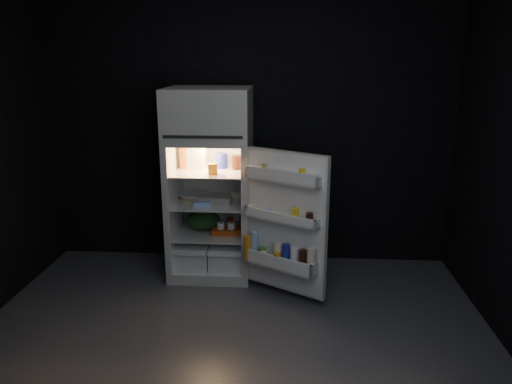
# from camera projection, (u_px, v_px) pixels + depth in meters

# --- Properties ---
(floor) EXTENTS (4.00, 3.40, 0.00)m
(floor) POSITION_uv_depth(u_px,v_px,m) (231.00, 346.00, 3.66)
(floor) COLOR #535359
(floor) RESTS_ON ground
(wall_back) EXTENTS (4.00, 0.00, 2.70)m
(wall_back) POSITION_uv_depth(u_px,v_px,m) (249.00, 129.00, 4.93)
(wall_back) COLOR black
(wall_back) RESTS_ON ground
(wall_front) EXTENTS (4.00, 0.00, 2.70)m
(wall_front) POSITION_uv_depth(u_px,v_px,m) (166.00, 278.00, 1.66)
(wall_front) COLOR black
(wall_front) RESTS_ON ground
(refrigerator) EXTENTS (0.76, 0.71, 1.78)m
(refrigerator) POSITION_uv_depth(u_px,v_px,m) (211.00, 176.00, 4.70)
(refrigerator) COLOR beige
(refrigerator) RESTS_ON ground
(fridge_door) EXTENTS (0.72, 0.53, 1.22)m
(fridge_door) POSITION_uv_depth(u_px,v_px,m) (284.00, 226.00, 4.18)
(fridge_door) COLOR beige
(fridge_door) RESTS_ON ground
(milk_jug) EXTENTS (0.18, 0.18, 0.24)m
(milk_jug) POSITION_uv_depth(u_px,v_px,m) (197.00, 155.00, 4.69)
(milk_jug) COLOR white
(milk_jug) RESTS_ON refrigerator
(mayo_jar) EXTENTS (0.15, 0.15, 0.14)m
(mayo_jar) POSITION_uv_depth(u_px,v_px,m) (221.00, 161.00, 4.71)
(mayo_jar) COLOR navy
(mayo_jar) RESTS_ON refrigerator
(jam_jar) EXTENTS (0.11, 0.11, 0.13)m
(jam_jar) POSITION_uv_depth(u_px,v_px,m) (238.00, 162.00, 4.66)
(jam_jar) COLOR black
(jam_jar) RESTS_ON refrigerator
(amber_bottle) EXTENTS (0.09, 0.09, 0.22)m
(amber_bottle) POSITION_uv_depth(u_px,v_px,m) (184.00, 157.00, 4.67)
(amber_bottle) COLOR #C0631E
(amber_bottle) RESTS_ON refrigerator
(small_carton) EXTENTS (0.09, 0.07, 0.10)m
(small_carton) POSITION_uv_depth(u_px,v_px,m) (213.00, 169.00, 4.46)
(small_carton) COLOR orange
(small_carton) RESTS_ON refrigerator
(egg_carton) EXTENTS (0.33, 0.17, 0.07)m
(egg_carton) POSITION_uv_depth(u_px,v_px,m) (215.00, 200.00, 4.62)
(egg_carton) COLOR gray
(egg_carton) RESTS_ON refrigerator
(pie) EXTENTS (0.28, 0.28, 0.04)m
(pie) POSITION_uv_depth(u_px,v_px,m) (195.00, 196.00, 4.80)
(pie) COLOR tan
(pie) RESTS_ON refrigerator
(flat_package) EXTENTS (0.17, 0.11, 0.04)m
(flat_package) POSITION_uv_depth(u_px,v_px,m) (202.00, 204.00, 4.56)
(flat_package) COLOR #93AFE3
(flat_package) RESTS_ON refrigerator
(wrapped_pkg) EXTENTS (0.12, 0.11, 0.05)m
(wrapped_pkg) POSITION_uv_depth(u_px,v_px,m) (237.00, 195.00, 4.84)
(wrapped_pkg) COLOR beige
(wrapped_pkg) RESTS_ON refrigerator
(produce_bag) EXTENTS (0.35, 0.30, 0.20)m
(produce_bag) POSITION_uv_depth(u_px,v_px,m) (203.00, 220.00, 4.81)
(produce_bag) COLOR #193815
(produce_bag) RESTS_ON refrigerator
(yogurt_tray) EXTENTS (0.29, 0.17, 0.05)m
(yogurt_tray) POSITION_uv_depth(u_px,v_px,m) (227.00, 231.00, 4.71)
(yogurt_tray) COLOR #B7410F
(yogurt_tray) RESTS_ON refrigerator
(small_can_red) EXTENTS (0.08, 0.08, 0.09)m
(small_can_red) POSITION_uv_depth(u_px,v_px,m) (230.00, 222.00, 4.91)
(small_can_red) COLOR #B7410F
(small_can_red) RESTS_ON refrigerator
(small_can_silver) EXTENTS (0.07, 0.07, 0.09)m
(small_can_silver) POSITION_uv_depth(u_px,v_px,m) (242.00, 221.00, 4.93)
(small_can_silver) COLOR #B8B9BD
(small_can_silver) RESTS_ON refrigerator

